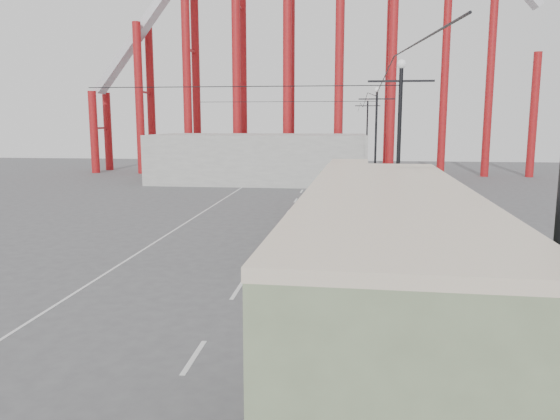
# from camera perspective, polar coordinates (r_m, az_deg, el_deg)

# --- Properties ---
(road_markings) EXTENTS (12.52, 120.00, 0.01)m
(road_markings) POSITION_cam_1_polar(r_m,az_deg,el_deg) (30.31, -0.60, -2.86)
(road_markings) COLOR silver
(road_markings) RESTS_ON ground
(lamp_post_mid) EXTENTS (3.20, 0.44, 9.32)m
(lamp_post_mid) POSITION_cam_1_polar(r_m,az_deg,el_deg) (27.84, 12.27, 5.57)
(lamp_post_mid) COLOR black
(lamp_post_mid) RESTS_ON ground
(lamp_post_far) EXTENTS (3.20, 0.44, 9.32)m
(lamp_post_far) POSITION_cam_1_polar(r_m,az_deg,el_deg) (49.77, 9.97, 7.18)
(lamp_post_far) COLOR black
(lamp_post_far) RESTS_ON ground
(lamp_post_distant) EXTENTS (3.20, 0.44, 9.32)m
(lamp_post_distant) POSITION_cam_1_polar(r_m,az_deg,el_deg) (71.74, 9.07, 7.81)
(lamp_post_distant) COLOR black
(lamp_post_distant) RESTS_ON ground
(fairground_shed) EXTENTS (22.00, 10.00, 5.00)m
(fairground_shed) POSITION_cam_1_polar(r_m,az_deg,el_deg) (57.52, -2.12, 5.41)
(fairground_shed) COLOR #989793
(fairground_shed) RESTS_ON ground
(double_decker_bus) EXTENTS (2.80, 10.03, 5.35)m
(double_decker_bus) POSITION_cam_1_polar(r_m,az_deg,el_deg) (9.32, 10.79, -12.19)
(double_decker_bus) COLOR #353D20
(double_decker_bus) RESTS_ON ground
(single_decker_green) EXTENTS (3.68, 12.46, 3.47)m
(single_decker_green) POSITION_cam_1_polar(r_m,az_deg,el_deg) (26.43, 7.45, -0.43)
(single_decker_green) COLOR gray
(single_decker_green) RESTS_ON ground
(single_decker_cream) EXTENTS (3.09, 11.04, 3.41)m
(single_decker_cream) POSITION_cam_1_polar(r_m,az_deg,el_deg) (38.47, 7.10, 2.56)
(single_decker_cream) COLOR beige
(single_decker_cream) RESTS_ON ground
(pedestrian) EXTENTS (0.75, 0.71, 1.72)m
(pedestrian) POSITION_cam_1_polar(r_m,az_deg,el_deg) (21.93, 1.20, -5.31)
(pedestrian) COLOR black
(pedestrian) RESTS_ON ground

